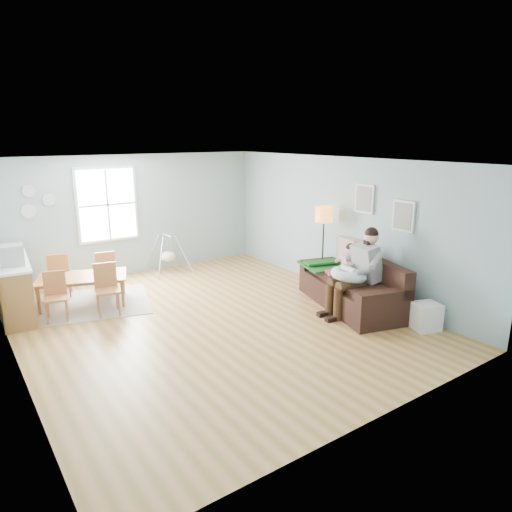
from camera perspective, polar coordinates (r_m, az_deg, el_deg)
room at (r=7.38m, az=-5.86°, el=9.50°), size 8.40×9.40×3.90m
window at (r=10.42m, az=-18.11°, el=6.13°), size 1.32×0.08×1.62m
pictures at (r=8.56m, az=15.60°, el=5.92°), size 0.05×1.34×0.74m
wall_plates at (r=10.09m, az=-25.84°, el=6.15°), size 0.67×0.02×0.66m
sofa at (r=8.69m, az=12.10°, el=-4.03°), size 1.60×2.53×0.95m
green_throw at (r=9.22m, az=9.21°, el=-1.08°), size 1.26×1.13×0.04m
beige_pillow at (r=9.14m, az=11.46°, el=0.42°), size 0.28×0.60×0.58m
father at (r=8.20m, az=12.63°, el=-1.59°), size 1.15×0.61×1.56m
nursing_pillow at (r=8.14m, az=11.50°, el=-2.31°), size 0.81×0.80×0.26m
infant at (r=8.15m, az=11.39°, el=-1.71°), size 0.19×0.40×0.15m
toddler at (r=8.70m, az=11.02°, el=-0.82°), size 0.61×0.44×0.90m
floor_lamp at (r=9.21m, az=8.47°, el=4.28°), size 0.35×0.35×1.73m
storage_cube at (r=8.03m, az=20.44°, el=-7.10°), size 0.50×0.47×0.45m
rug at (r=9.25m, az=-20.63°, el=-5.68°), size 2.73×2.34×0.01m
dining_table at (r=9.16m, az=-20.78°, el=-4.07°), size 1.79×1.37×0.56m
chair_sw at (r=8.58m, az=-23.78°, el=-4.29°), size 0.46×0.46×0.84m
chair_se at (r=8.54m, az=-18.18°, el=-3.53°), size 0.49×0.49×0.91m
chair_nw at (r=9.67m, az=-23.36°, el=-1.92°), size 0.50×0.50×0.90m
chair_ne at (r=9.65m, az=-18.31°, el=-1.59°), size 0.45×0.45×0.88m
counter at (r=9.09m, az=-27.90°, el=-3.50°), size 0.68×1.83×1.00m
monitor at (r=8.59m, az=-28.22°, el=0.10°), size 0.40×0.38×0.34m
baby_swing at (r=10.73m, az=-10.96°, el=0.03°), size 0.90×0.92×0.90m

